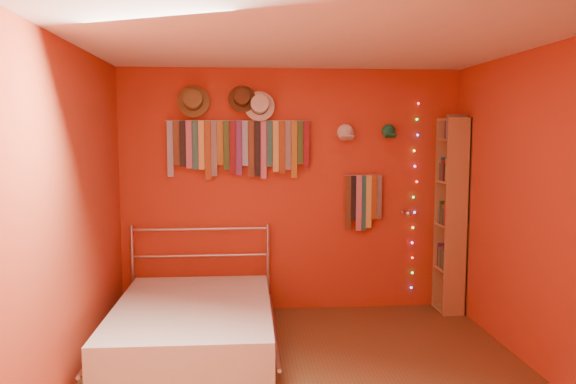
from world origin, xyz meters
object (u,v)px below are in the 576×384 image
object	(u,v)px
reading_lamp	(408,213)
bed	(193,325)
bookshelf	(455,214)
tie_rack	(239,145)

from	to	relation	value
reading_lamp	bed	distance (m)	2.42
bookshelf	bed	distance (m)	2.85
tie_rack	bed	size ratio (longest dim) A/B	0.75
tie_rack	bookshelf	distance (m)	2.31
reading_lamp	bookshelf	world-z (taller)	bookshelf
reading_lamp	tie_rack	bearing A→B (deg)	175.05
reading_lamp	bed	bearing A→B (deg)	-157.74
tie_rack	bookshelf	world-z (taller)	bookshelf
tie_rack	reading_lamp	size ratio (longest dim) A/B	5.33
bed	reading_lamp	bearing A→B (deg)	22.91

